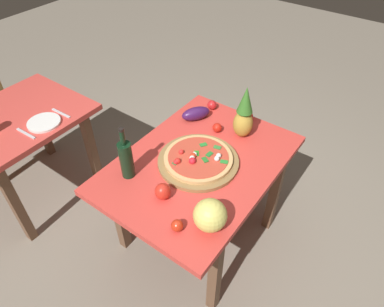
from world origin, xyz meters
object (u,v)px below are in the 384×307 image
Objects in this scene: pineapple_left at (244,115)px; eggplant at (196,114)px; knife_utensil at (61,113)px; wine_bottle at (126,159)px; background_table at (18,131)px; dinner_plate at (44,123)px; display_table at (199,173)px; pizza_board at (199,162)px; tomato_by_bottle at (177,226)px; fork_utensil at (26,134)px; pizza at (198,158)px; tomato_at_corner at (249,116)px; tomato_near_board at (217,128)px; bell_pepper at (163,191)px; tomato_beside_pepper at (212,105)px; melon at (210,215)px.

eggplant is at bearing 95.31° from pineapple_left.
wine_bottle is at bearing -102.85° from knife_utensil.
background_table is 0.28m from dinner_plate.
display_table is at bearing -141.46° from eggplant.
wine_bottle reaches higher than pizza_board.
fork_utensil is at bearing 89.72° from tomato_by_bottle.
pizza reaches higher than tomato_at_corner.
pizza reaches higher than pizza_board.
display_table is 19.13× the size of tomato_near_board.
tomato_near_board is 0.34× the size of knife_utensil.
tomato_by_bottle reaches higher than knife_utensil.
bell_pepper reaches higher than tomato_beside_pepper.
bell_pepper is 1.53× the size of tomato_at_corner.
melon reaches higher than pizza_board.
melon is 0.84× the size of eggplant.
pineapple_left reaches higher than bell_pepper.
display_table is at bearing -0.07° from bell_pepper.
dinner_plate is (-0.85, 1.10, -0.02)m from tomato_at_corner.
tomato_beside_pepper is at bearing 32.95° from melon.
dinner_plate is (-0.65, 0.80, -0.04)m from eggplant.
background_table is 1.31m from bell_pepper.
wine_bottle is at bearing 163.01° from tomato_near_board.
melon reaches higher than bell_pepper.
knife_utensil is at bearing 81.17° from bell_pepper.
dinner_plate is 1.22× the size of fork_utensil.
display_table is 0.55m from tomato_at_corner.
tomato_at_corner is (0.20, -0.30, -0.01)m from eggplant.
pizza is 0.57m from tomato_beside_pepper.
display_table is 0.13m from pizza.
bell_pepper is (-0.34, 0.00, 0.14)m from display_table.
tomato_by_bottle is (-0.44, -0.19, -0.01)m from pizza.
tomato_near_board is at bearing 13.51° from display_table.
tomato_at_corner is (0.03, -0.28, -0.00)m from tomato_beside_pepper.
display_table is 6.57× the size of knife_utensil.
tomato_beside_pepper is 0.28m from tomato_at_corner.
pineapple_left reaches higher than pizza_board.
melon reaches higher than fork_utensil.
fork_utensil is (-0.76, 0.99, -0.03)m from tomato_near_board.
background_table is at bearing 131.89° from knife_utensil.
display_table is 1.08m from knife_utensil.
tomato_by_bottle is (-0.96, -0.43, -0.00)m from tomato_beside_pepper.
display_table is at bearing -72.82° from background_table.
display_table is 0.45m from pineapple_left.
wine_bottle reaches higher than display_table.
bell_pepper is at bearing 179.16° from pizza_board.
tomato_beside_pepper is at bearing 67.31° from pineapple_left.
tomato_at_corner is (0.93, -1.34, 0.15)m from background_table.
pineapple_left reaches higher than pizza.
background_table is at bearing 91.93° from melon.
melon is at bearing -88.07° from background_table.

